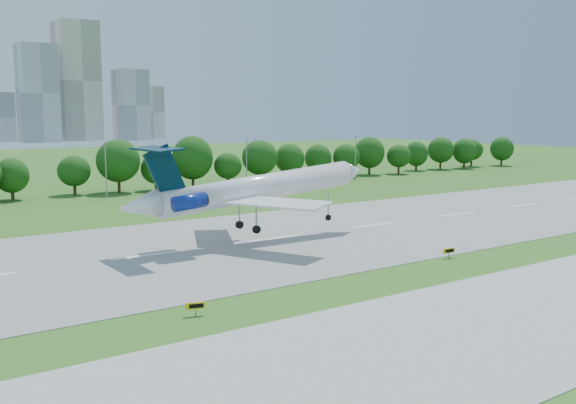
# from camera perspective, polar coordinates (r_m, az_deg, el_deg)

# --- Properties ---
(ground) EXTENTS (600.00, 600.00, 0.00)m
(ground) POSITION_cam_1_polar(r_m,az_deg,el_deg) (63.11, -3.88, -8.92)
(ground) COLOR #2B5A17
(ground) RESTS_ON ground
(runway) EXTENTS (400.00, 45.00, 0.08)m
(runway) POSITION_cam_1_polar(r_m,az_deg,el_deg) (84.85, -12.65, -4.70)
(runway) COLOR gray
(runway) RESTS_ON ground
(taxiway) EXTENTS (400.00, 23.00, 0.08)m
(taxiway) POSITION_cam_1_polar(r_m,az_deg,el_deg) (49.38, 7.29, -13.78)
(taxiway) COLOR #ADADA8
(taxiway) RESTS_ON ground
(tree_line) EXTENTS (288.40, 8.40, 10.40)m
(tree_line) POSITION_cam_1_polar(r_m,az_deg,el_deg) (147.65, -22.67, 2.58)
(tree_line) COLOR #382314
(tree_line) RESTS_ON ground
(light_poles) EXTENTS (175.90, 0.25, 12.19)m
(light_poles) POSITION_cam_1_polar(r_m,az_deg,el_deg) (137.38, -22.79, 2.29)
(light_poles) COLOR gray
(light_poles) RESTS_ON ground
(skyline) EXTENTS (127.00, 52.00, 80.00)m
(skyline) POSITION_cam_1_polar(r_m,az_deg,el_deg) (461.67, -18.61, 8.97)
(skyline) COLOR #B2B2B7
(skyline) RESTS_ON ground
(airliner) EXTENTS (40.05, 29.17, 12.75)m
(airliner) POSITION_cam_1_polar(r_m,az_deg,el_deg) (90.56, -3.56, 1.18)
(airliner) COLOR white
(airliner) RESTS_ON ground
(taxi_sign_centre) EXTENTS (1.73, 0.71, 1.23)m
(taxi_sign_centre) POSITION_cam_1_polar(r_m,az_deg,el_deg) (59.45, -8.23, -9.13)
(taxi_sign_centre) COLOR gray
(taxi_sign_centre) RESTS_ON ground
(taxi_sign_right) EXTENTS (1.82, 0.37, 1.27)m
(taxi_sign_right) POSITION_cam_1_polar(r_m,az_deg,el_deg) (84.11, 14.11, -4.23)
(taxi_sign_right) COLOR gray
(taxi_sign_right) RESTS_ON ground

